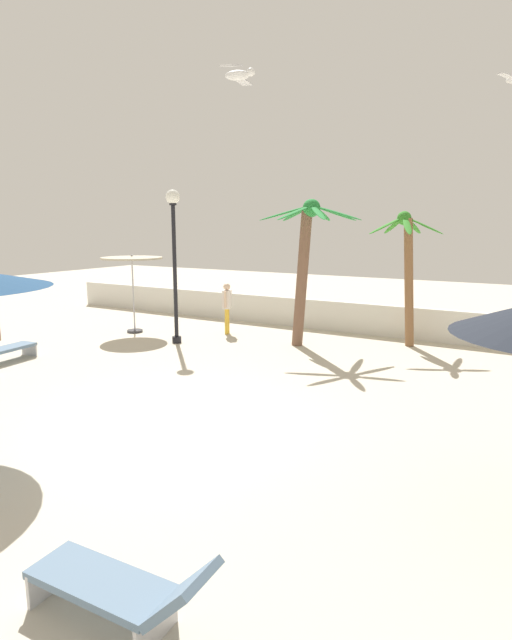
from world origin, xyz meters
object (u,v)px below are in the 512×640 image
Objects in this scene: palm_tree_0 at (306,253)px; patio_umbrella_0 at (132,265)px; lounge_chair_0 at (1,348)px; lounge_chair_1 at (120,587)px; lamp_post_0 at (174,243)px; palm_tree_1 at (407,261)px; seagull_0 at (239,74)px; guest_2 at (227,303)px.

patio_umbrella_0 is at bearing -169.43° from palm_tree_0.
lounge_chair_1 is at bearing -28.01° from lounge_chair_0.
palm_tree_0 is 0.94× the size of lamp_post_0.
lamp_post_0 reaches higher than palm_tree_0.
lounge_chair_0 is (-8.57, -7.46, -2.13)m from palm_tree_1.
lamp_post_0 is 9.19m from seagull_0.
palm_tree_1 is at bearing 91.14° from seagull_0.
palm_tree_1 is 3.09× the size of seagull_0.
guest_2 is 1.32× the size of seagull_0.
seagull_0 reaches higher than palm_tree_0.
palm_tree_0 is 2.26× the size of lounge_chair_1.
palm_tree_0 is at bearing 109.06° from seagull_0.
palm_tree_1 is 5.87m from guest_2.
palm_tree_1 is 6.95m from lamp_post_0.
palm_tree_0 is at bearing 43.94° from lounge_chair_0.
palm_tree_0 is at bearing 106.88° from lounge_chair_1.
patio_umbrella_0 reaches higher than guest_2.
lounge_chair_0 is 6.86m from guest_2.
patio_umbrella_0 is at bearing 87.58° from lounge_chair_0.
palm_tree_0 reaches higher than patio_umbrella_0.
lounge_chair_0 is 10.30m from seagull_0.
patio_umbrella_0 is 1.38× the size of lounge_chair_1.
seagull_0 reaches higher than patio_umbrella_0.
lamp_post_0 is 11.74m from lounge_chair_1.
seagull_0 is at bearing -70.94° from palm_tree_0.
palm_tree_1 is 9.95m from seagull_0.
seagull_0 is (5.71, -8.18, 4.39)m from guest_2.
lamp_post_0 is at bearing -151.97° from palm_tree_1.
seagull_0 is at bearing -55.09° from guest_2.
palm_tree_1 is 11.55m from lounge_chair_0.
palm_tree_1 is 12.61m from lounge_chair_1.
palm_tree_0 is 2.54× the size of guest_2.
lounge_chair_0 is at bearing -116.51° from guest_2.
guest_2 is (0.60, 1.91, -2.03)m from lamp_post_0.
lamp_post_0 is (2.25, -0.52, 0.78)m from patio_umbrella_0.
lamp_post_0 reaches higher than palm_tree_1.
seagull_0 is (6.30, -6.26, 2.36)m from lamp_post_0.
palm_tree_0 is at bearing -5.71° from guest_2.
patio_umbrella_0 is 5.09m from lounge_chair_0.
lamp_post_0 is at bearing 126.81° from lounge_chair_1.
guest_2 is at bearing 119.47° from lounge_chair_1.
lounge_chair_1 is at bearing -60.53° from guest_2.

